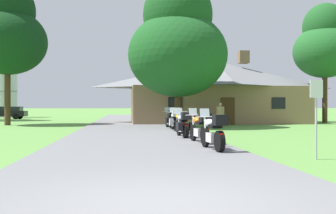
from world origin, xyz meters
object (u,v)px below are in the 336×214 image
(motorcycle_white_nearest_to_camera, at_px, (214,132))
(motorcycle_orange_second_in_row, at_px, (200,128))
(tree_by_lodge_front, at_px, (178,43))
(motorcycle_green_farthest_in_row, at_px, (170,119))
(metal_signpost_roadside, at_px, (316,109))
(tree_right_of_lodge, at_px, (325,44))
(tree_left_near, at_px, (7,32))
(parked_black_suv_far_left, at_px, (5,112))
(motorcycle_white_fifth_in_row, at_px, (175,121))
(bystander_tan_shirt_near_lodge, at_px, (220,114))
(metal_silo_distant, at_px, (6,89))
(motorcycle_silver_third_in_row, at_px, (183,125))
(motorcycle_yellow_fourth_in_row, at_px, (180,122))

(motorcycle_white_nearest_to_camera, bearing_deg, motorcycle_orange_second_in_row, 83.38)
(motorcycle_orange_second_in_row, height_order, tree_by_lodge_front, tree_by_lodge_front)
(motorcycle_green_farthest_in_row, relative_size, metal_signpost_roadside, 0.97)
(tree_right_of_lodge, bearing_deg, motorcycle_orange_second_in_row, -129.19)
(tree_by_lodge_front, relative_size, tree_right_of_lodge, 0.96)
(tree_left_near, xyz_separation_m, parked_black_suv_far_left, (-4.37, 14.26, -6.23))
(motorcycle_white_fifth_in_row, height_order, parked_black_suv_far_left, parked_black_suv_far_left)
(tree_by_lodge_front, bearing_deg, motorcycle_green_farthest_in_row, -114.38)
(motorcycle_white_nearest_to_camera, relative_size, metal_signpost_roadside, 0.97)
(motorcycle_orange_second_in_row, height_order, motorcycle_white_fifth_in_row, same)
(motorcycle_orange_second_in_row, xyz_separation_m, metal_signpost_roadside, (2.29, -4.47, 0.73))
(motorcycle_orange_second_in_row, xyz_separation_m, bystander_tan_shirt_near_lodge, (3.47, 10.80, 0.31))
(bystander_tan_shirt_near_lodge, distance_m, tree_right_of_lodge, 14.52)
(motorcycle_green_farthest_in_row, relative_size, tree_left_near, 0.19)
(motorcycle_orange_second_in_row, bearing_deg, bystander_tan_shirt_near_lodge, 65.32)
(motorcycle_white_nearest_to_camera, xyz_separation_m, metal_silo_distant, (-18.00, 40.08, 3.06))
(motorcycle_orange_second_in_row, relative_size, tree_left_near, 0.19)
(parked_black_suv_far_left, bearing_deg, motorcycle_orange_second_in_row, -152.40)
(motorcycle_silver_third_in_row, bearing_deg, motorcycle_white_fifth_in_row, 83.36)
(motorcycle_silver_third_in_row, xyz_separation_m, motorcycle_yellow_fourth_in_row, (0.23, 2.51, 0.01))
(motorcycle_orange_second_in_row, bearing_deg, metal_silo_distant, 108.73)
(motorcycle_green_farthest_in_row, distance_m, bystander_tan_shirt_near_lodge, 3.53)
(tree_right_of_lodge, bearing_deg, motorcycle_silver_third_in_row, -134.18)
(motorcycle_green_farthest_in_row, xyz_separation_m, tree_right_of_lodge, (14.58, 7.94, 6.26))
(bystander_tan_shirt_near_lodge, height_order, tree_by_lodge_front, tree_by_lodge_front)
(tree_by_lodge_front, xyz_separation_m, metal_silo_distant, (-18.77, 26.15, -2.01))
(motorcycle_white_fifth_in_row, bearing_deg, motorcycle_white_nearest_to_camera, -90.99)
(motorcycle_white_nearest_to_camera, relative_size, tree_right_of_lodge, 0.20)
(tree_by_lodge_front, xyz_separation_m, parked_black_suv_far_left, (-16.71, 18.85, -4.91))
(metal_signpost_roadside, height_order, parked_black_suv_far_left, metal_signpost_roadside)
(metal_silo_distant, bearing_deg, tree_right_of_lodge, -31.09)
(motorcycle_yellow_fourth_in_row, xyz_separation_m, bystander_tan_shirt_near_lodge, (3.47, 5.64, 0.31))
(motorcycle_white_nearest_to_camera, distance_m, metal_silo_distant, 44.05)
(tree_right_of_lodge, bearing_deg, motorcycle_white_nearest_to_camera, -125.75)
(tree_by_lodge_front, relative_size, metal_silo_distant, 1.37)
(motorcycle_orange_second_in_row, relative_size, metal_signpost_roadside, 0.97)
(tree_left_near, bearing_deg, bystander_tan_shirt_near_lodge, -19.31)
(motorcycle_white_fifth_in_row, bearing_deg, motorcycle_silver_third_in_row, -93.52)
(tree_by_lodge_front, height_order, tree_left_near, tree_left_near)
(motorcycle_silver_third_in_row, bearing_deg, tree_by_lodge_front, 80.07)
(motorcycle_silver_third_in_row, xyz_separation_m, motorcycle_white_fifth_in_row, (0.24, 4.85, 0.00))
(motorcycle_silver_third_in_row, distance_m, metal_silo_distant, 39.39)
(motorcycle_white_nearest_to_camera, bearing_deg, tree_right_of_lodge, 48.79)
(motorcycle_yellow_fourth_in_row, height_order, tree_right_of_lodge, tree_right_of_lodge)
(motorcycle_green_farthest_in_row, bearing_deg, motorcycle_white_fifth_in_row, -96.38)
(motorcycle_silver_third_in_row, xyz_separation_m, bystander_tan_shirt_near_lodge, (3.70, 8.15, 0.32))
(motorcycle_white_fifth_in_row, xyz_separation_m, bystander_tan_shirt_near_lodge, (3.45, 3.30, 0.32))
(motorcycle_silver_third_in_row, distance_m, bystander_tan_shirt_near_lodge, 8.96)
(metal_signpost_roadside, distance_m, tree_by_lodge_front, 16.61)
(motorcycle_green_farthest_in_row, relative_size, tree_right_of_lodge, 0.20)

